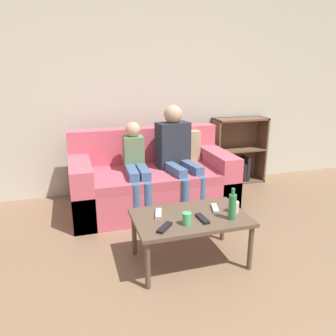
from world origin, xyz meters
name	(u,v)px	position (x,y,z in m)	size (l,w,h in m)	color
wall_back	(142,88)	(0.00, 2.98, 1.30)	(12.00, 0.06, 2.60)	beige
couch	(152,182)	(-0.06, 2.32, 0.29)	(1.76, 0.91, 0.86)	#DB5B70
bookshelf	(235,157)	(1.24, 2.83, 0.35)	(0.73, 0.28, 0.89)	brown
coffee_table	(190,221)	(-0.04, 1.13, 0.36)	(0.90, 0.57, 0.41)	brown
person_adult	(176,150)	(0.20, 2.24, 0.67)	(0.41, 0.67, 1.15)	#476693
person_child	(136,164)	(-0.27, 2.18, 0.56)	(0.24, 0.64, 0.98)	#476693
cup_near	(234,207)	(0.32, 1.10, 0.45)	(0.08, 0.08, 0.09)	silver
cup_far	(187,219)	(-0.12, 1.00, 0.45)	(0.07, 0.07, 0.10)	#4CB77A
tv_remote_0	(202,219)	(0.02, 1.04, 0.42)	(0.06, 0.17, 0.02)	black
tv_remote_1	(215,208)	(0.19, 1.19, 0.42)	(0.09, 0.18, 0.02)	#B7B7BC
tv_remote_2	(165,227)	(-0.30, 0.98, 0.42)	(0.15, 0.16, 0.02)	black
tv_remote_3	(158,213)	(-0.28, 1.23, 0.42)	(0.10, 0.18, 0.02)	#B7B7BC
bottle	(232,206)	(0.24, 0.99, 0.51)	(0.06, 0.06, 0.25)	#33844C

